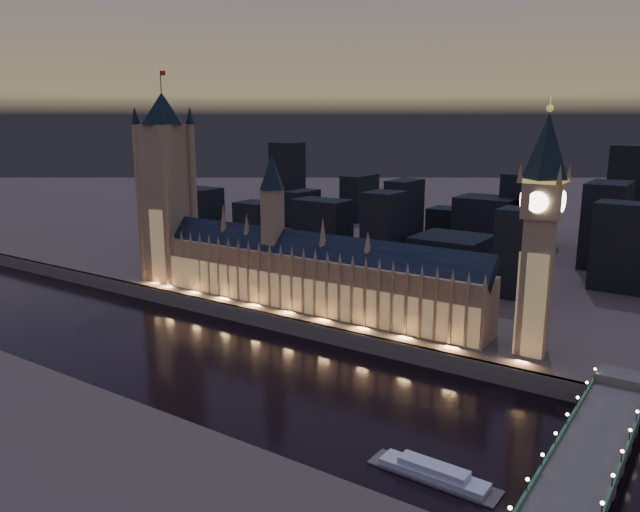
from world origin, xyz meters
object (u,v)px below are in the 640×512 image
Objects in this scene: elizabeth_tower at (542,215)px; river_boat at (433,473)px; victoria_tower at (166,179)px; palace_of_westminster at (302,272)px; westminster_bridge at (595,450)px.

elizabeth_tower is 2.59× the size of river_boat.
victoria_tower is 3.01× the size of river_boat.
elizabeth_tower is (118.95, 0.19, 40.40)m from palace_of_westminster.
elizabeth_tower reaches higher than palace_of_westminster.
victoria_tower reaches higher than elizabeth_tower.
westminster_bridge is (37.97, -65.37, -60.78)m from elizabeth_tower.
victoria_tower is 247.91m from river_boat.
palace_of_westminster reaches higher than river_boat.
palace_of_westminster is 1.79× the size of westminster_bridge.
elizabeth_tower is 117.78m from river_boat.
victoria_tower reaches higher than palace_of_westminster.
elizabeth_tower is (218.00, -0.00, -2.19)m from victoria_tower.
river_boat is (-38.49, -32.71, -4.43)m from westminster_bridge.
river_boat is at bearing -139.64° from westminster_bridge.
palace_of_westminster is 1.91× the size of elizabeth_tower.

